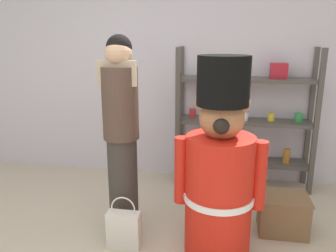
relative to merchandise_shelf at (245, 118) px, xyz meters
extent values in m
cube|color=silver|center=(-0.86, 0.22, 0.50)|extent=(6.40, 0.12, 2.60)
cube|color=#4C4742|center=(-0.74, -0.15, -0.01)|extent=(0.05, 0.05, 1.57)
cube|color=#4C4742|center=(0.73, -0.15, -0.01)|extent=(0.05, 0.05, 1.57)
cube|color=#4C4742|center=(-0.74, 0.15, -0.01)|extent=(0.05, 0.05, 1.57)
cube|color=#4C4742|center=(0.73, 0.15, -0.01)|extent=(0.05, 0.05, 1.57)
cube|color=#4C4742|center=(-0.01, 0.00, -0.52)|extent=(1.46, 0.30, 0.04)
cube|color=#4C4742|center=(-0.01, 0.00, -0.04)|extent=(1.46, 0.30, 0.04)
cube|color=#4C4742|center=(-0.01, 0.00, 0.43)|extent=(1.46, 0.30, 0.04)
cylinder|color=red|center=(-0.59, 0.04, 0.03)|extent=(0.07, 0.07, 0.10)
cylinder|color=navy|center=(-0.30, -0.03, 0.02)|extent=(0.07, 0.07, 0.08)
cylinder|color=white|center=(-0.01, -0.03, 0.02)|extent=(0.08, 0.08, 0.09)
cylinder|color=yellow|center=(0.29, 0.01, 0.02)|extent=(0.08, 0.08, 0.09)
cylinder|color=green|center=(0.58, 0.02, 0.02)|extent=(0.09, 0.09, 0.10)
cylinder|color=#596B33|center=(-0.49, -0.02, -0.38)|extent=(0.07, 0.07, 0.23)
cylinder|color=navy|center=(-0.01, 0.02, -0.41)|extent=(0.06, 0.06, 0.17)
cylinder|color=#B27226|center=(0.48, -0.03, -0.41)|extent=(0.08, 0.08, 0.16)
cube|color=gold|center=(-0.34, 0.00, 0.52)|extent=(0.16, 0.13, 0.14)
cube|color=#B21E2D|center=(0.32, 0.00, 0.53)|extent=(0.17, 0.14, 0.16)
cylinder|color=red|center=(-0.24, -1.34, -0.32)|extent=(0.52, 0.52, 0.97)
cylinder|color=white|center=(-0.24, -1.34, -0.32)|extent=(0.54, 0.54, 0.05)
sphere|color=#A46A44|center=(-0.24, -1.34, 0.31)|extent=(0.33, 0.33, 0.33)
sphere|color=#A46A44|center=(-0.38, -1.34, 0.42)|extent=(0.12, 0.12, 0.12)
sphere|color=#A46A44|center=(-0.10, -1.34, 0.42)|extent=(0.12, 0.12, 0.12)
cylinder|color=black|center=(-0.24, -1.34, 0.58)|extent=(0.38, 0.38, 0.35)
cylinder|color=red|center=(-0.53, -1.34, -0.12)|extent=(0.11, 0.11, 0.53)
cylinder|color=red|center=(0.05, -1.34, -0.12)|extent=(0.11, 0.11, 0.53)
sphere|color=black|center=(-0.24, -1.49, 0.28)|extent=(0.12, 0.12, 0.12)
cylinder|color=#38332D|center=(-1.07, -1.15, -0.37)|extent=(0.25, 0.25, 0.85)
cylinder|color=#4C382D|center=(-1.07, -1.15, 0.35)|extent=(0.30, 0.30, 0.60)
sphere|color=tan|center=(-1.07, -1.15, 0.75)|extent=(0.22, 0.22, 0.22)
cube|color=tan|center=(-1.07, -1.21, 0.60)|extent=(0.31, 0.04, 0.20)
sphere|color=black|center=(-1.07, -1.13, 0.80)|extent=(0.21, 0.21, 0.21)
cube|color=silver|center=(-0.99, -1.43, -0.64)|extent=(0.27, 0.11, 0.31)
torus|color=silver|center=(-0.99, -1.43, -0.45)|extent=(0.20, 0.01, 0.20)
cube|color=brown|center=(0.32, -0.97, -0.64)|extent=(0.41, 0.32, 0.32)
cube|color=brown|center=(0.32, -0.97, -0.47)|extent=(0.43, 0.33, 0.02)
camera|label=1|loc=(-0.22, -3.75, 0.87)|focal=35.81mm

